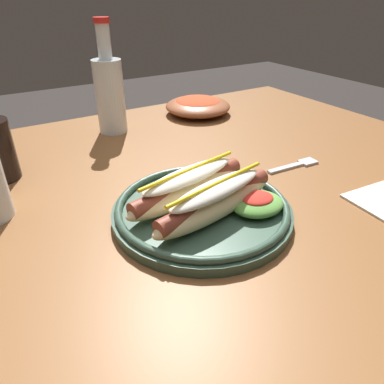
{
  "coord_description": "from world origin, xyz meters",
  "views": [
    {
      "loc": [
        -0.24,
        -0.53,
        1.06
      ],
      "look_at": [
        0.02,
        -0.1,
        0.77
      ],
      "focal_mm": 33.41,
      "sensor_mm": 36.0,
      "label": 1
    }
  ],
  "objects_px": {
    "glass_bottle": "(109,92)",
    "fork": "(296,165)",
    "side_bowl": "(198,105)",
    "hot_dog_plate": "(204,203)"
  },
  "relations": [
    {
      "from": "glass_bottle",
      "to": "side_bowl",
      "type": "xyz_separation_m",
      "value": [
        0.26,
        0.01,
        -0.08
      ]
    },
    {
      "from": "side_bowl",
      "to": "fork",
      "type": "bearing_deg",
      "value": -92.02
    },
    {
      "from": "hot_dog_plate",
      "to": "glass_bottle",
      "type": "xyz_separation_m",
      "value": [
        0.02,
        0.44,
        0.07
      ]
    },
    {
      "from": "fork",
      "to": "glass_bottle",
      "type": "distance_m",
      "value": 0.47
    },
    {
      "from": "glass_bottle",
      "to": "side_bowl",
      "type": "bearing_deg",
      "value": 2.01
    },
    {
      "from": "glass_bottle",
      "to": "fork",
      "type": "bearing_deg",
      "value": -57.86
    },
    {
      "from": "fork",
      "to": "side_bowl",
      "type": "bearing_deg",
      "value": 91.33
    },
    {
      "from": "hot_dog_plate",
      "to": "glass_bottle",
      "type": "relative_size",
      "value": 1.08
    },
    {
      "from": "hot_dog_plate",
      "to": "fork",
      "type": "height_order",
      "value": "hot_dog_plate"
    },
    {
      "from": "hot_dog_plate",
      "to": "side_bowl",
      "type": "height_order",
      "value": "hot_dog_plate"
    }
  ]
}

